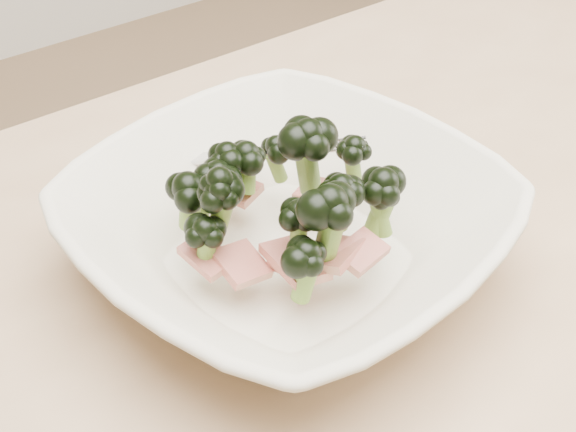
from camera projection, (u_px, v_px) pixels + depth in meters
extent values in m
cube|color=tan|center=(421.00, 303.00, 0.62)|extent=(1.20, 0.80, 0.04)
cylinder|color=tan|center=(489.00, 200.00, 1.33)|extent=(0.06, 0.06, 0.71)
imported|color=beige|center=(288.00, 228.00, 0.60)|extent=(0.36, 0.36, 0.08)
cylinder|color=olive|center=(276.00, 166.00, 0.65)|extent=(0.02, 0.01, 0.03)
ellipsoid|color=black|center=(276.00, 146.00, 0.64)|extent=(0.03, 0.03, 0.02)
cylinder|color=olive|center=(190.00, 211.00, 0.60)|extent=(0.02, 0.02, 0.03)
ellipsoid|color=black|center=(188.00, 187.00, 0.58)|extent=(0.04, 0.04, 0.03)
cylinder|color=olive|center=(381.00, 212.00, 0.59)|extent=(0.02, 0.02, 0.05)
ellipsoid|color=black|center=(383.00, 183.00, 0.58)|extent=(0.04, 0.04, 0.03)
cylinder|color=olive|center=(229.00, 180.00, 0.62)|extent=(0.02, 0.02, 0.04)
ellipsoid|color=black|center=(227.00, 154.00, 0.61)|extent=(0.03, 0.03, 0.03)
cylinder|color=olive|center=(220.00, 218.00, 0.57)|extent=(0.02, 0.02, 0.04)
ellipsoid|color=black|center=(218.00, 190.00, 0.55)|extent=(0.04, 0.04, 0.03)
cylinder|color=olive|center=(299.00, 231.00, 0.56)|extent=(0.01, 0.01, 0.03)
ellipsoid|color=black|center=(299.00, 212.00, 0.55)|extent=(0.03, 0.03, 0.03)
cylinder|color=olive|center=(328.00, 240.00, 0.54)|extent=(0.02, 0.03, 0.05)
ellipsoid|color=black|center=(330.00, 202.00, 0.52)|extent=(0.04, 0.04, 0.03)
cylinder|color=olive|center=(308.00, 170.00, 0.58)|extent=(0.03, 0.02, 0.05)
ellipsoid|color=black|center=(309.00, 135.00, 0.56)|extent=(0.04, 0.04, 0.03)
cylinder|color=olive|center=(306.00, 279.00, 0.54)|extent=(0.02, 0.02, 0.04)
ellipsoid|color=black|center=(306.00, 253.00, 0.53)|extent=(0.03, 0.03, 0.03)
cylinder|color=olive|center=(340.00, 210.00, 0.57)|extent=(0.01, 0.01, 0.03)
ellipsoid|color=black|center=(341.00, 188.00, 0.56)|extent=(0.03, 0.03, 0.03)
cylinder|color=olive|center=(207.00, 250.00, 0.57)|extent=(0.02, 0.02, 0.03)
ellipsoid|color=black|center=(205.00, 230.00, 0.56)|extent=(0.03, 0.03, 0.03)
cylinder|color=olive|center=(380.00, 215.00, 0.59)|extent=(0.02, 0.02, 0.04)
ellipsoid|color=black|center=(382.00, 191.00, 0.58)|extent=(0.03, 0.03, 0.02)
cylinder|color=olive|center=(247.00, 175.00, 0.62)|extent=(0.02, 0.02, 0.03)
ellipsoid|color=black|center=(246.00, 154.00, 0.61)|extent=(0.03, 0.03, 0.03)
cylinder|color=olive|center=(221.00, 210.00, 0.57)|extent=(0.02, 0.02, 0.04)
ellipsoid|color=black|center=(219.00, 180.00, 0.55)|extent=(0.03, 0.03, 0.03)
cylinder|color=olive|center=(201.00, 207.00, 0.61)|extent=(0.01, 0.02, 0.04)
ellipsoid|color=black|center=(199.00, 184.00, 0.59)|extent=(0.03, 0.03, 0.02)
cylinder|color=olive|center=(220.00, 195.00, 0.61)|extent=(0.02, 0.02, 0.03)
ellipsoid|color=black|center=(218.00, 174.00, 0.60)|extent=(0.04, 0.04, 0.03)
cylinder|color=olive|center=(353.00, 170.00, 0.64)|extent=(0.02, 0.01, 0.04)
ellipsoid|color=black|center=(355.00, 147.00, 0.62)|extent=(0.03, 0.03, 0.02)
cube|color=maroon|center=(361.00, 252.00, 0.56)|extent=(0.04, 0.03, 0.01)
cube|color=maroon|center=(300.00, 264.00, 0.57)|extent=(0.04, 0.05, 0.01)
cube|color=maroon|center=(228.00, 186.00, 0.64)|extent=(0.04, 0.06, 0.01)
cube|color=maroon|center=(314.00, 191.00, 0.64)|extent=(0.04, 0.04, 0.01)
cube|color=maroon|center=(241.00, 264.00, 0.57)|extent=(0.03, 0.04, 0.02)
cube|color=maroon|center=(207.00, 256.00, 0.57)|extent=(0.03, 0.04, 0.01)
cube|color=maroon|center=(295.00, 261.00, 0.56)|extent=(0.04, 0.06, 0.02)
cube|color=maroon|center=(337.00, 254.00, 0.56)|extent=(0.05, 0.04, 0.02)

